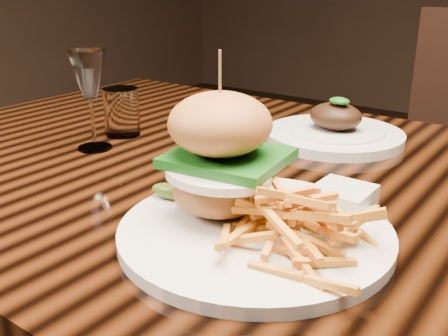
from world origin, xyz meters
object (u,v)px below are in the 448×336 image
Objects in this scene: dining_table at (309,231)px; burger_plate at (249,193)px; far_dish at (334,132)px; wine_glass at (89,78)px.

dining_table is 0.23m from burger_plate.
burger_plate is (0.01, -0.19, 0.13)m from dining_table.
wine_glass is at bearing -137.20° from far_dish.
dining_table is at bearing 11.06° from wine_glass.
dining_table is 6.32× the size of far_dish.
dining_table is 0.44m from wine_glass.
dining_table is 4.99× the size of burger_plate.
wine_glass is at bearing 168.99° from burger_plate.
burger_plate is 0.42m from far_dish.
far_dish is at bearing 42.80° from wine_glass.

